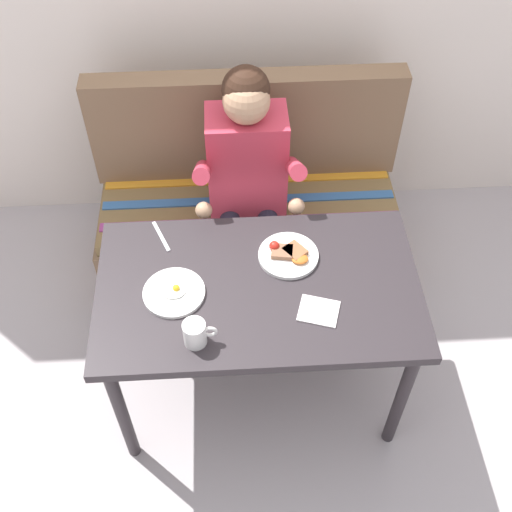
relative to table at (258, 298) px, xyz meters
name	(u,v)px	position (x,y,z in m)	size (l,w,h in m)	color
ground_plane	(258,383)	(0.00, 0.00, -0.65)	(8.00, 8.00, 0.00)	#ACA3A6
table	(258,298)	(0.00, 0.00, 0.00)	(1.20, 0.70, 0.73)	#2A2427
couch	(249,213)	(0.00, 0.76, -0.32)	(1.44, 0.56, 1.00)	brown
person	(248,175)	(-0.01, 0.59, 0.09)	(0.45, 0.61, 1.21)	#C13347
plate_breakfast	(288,254)	(0.12, 0.13, 0.10)	(0.23, 0.23, 0.05)	white
plate_eggs	(174,292)	(-0.31, -0.02, 0.09)	(0.23, 0.23, 0.04)	white
coffee_mug	(195,333)	(-0.23, -0.23, 0.13)	(0.12, 0.08, 0.10)	white
napkin	(319,311)	(0.21, -0.13, 0.09)	(0.14, 0.12, 0.01)	silver
fork	(161,236)	(-0.37, 0.26, 0.08)	(0.01, 0.17, 0.01)	silver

